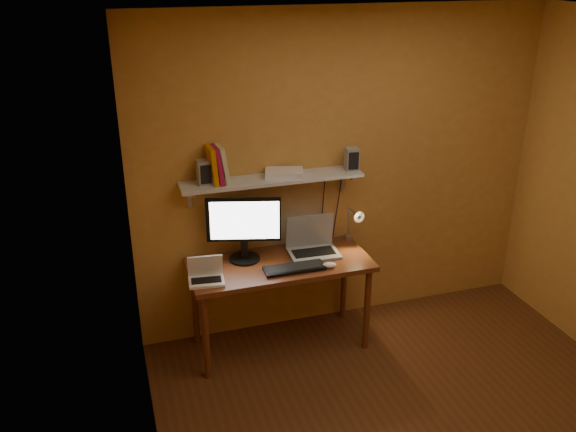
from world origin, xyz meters
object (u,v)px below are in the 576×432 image
object	(u,v)px
keyboard	(294,268)
shelf_camera	(221,181)
monitor	(244,226)
speaker_right	(352,159)
router	(284,173)
netbook	(206,274)
desk	(280,272)
wall_shelf	(272,180)
speaker_left	(204,172)
laptop	(312,243)
desk_lamp	(354,221)
mouse	(330,265)

from	to	relation	value
keyboard	shelf_camera	bearing A→B (deg)	149.69
monitor	speaker_right	distance (m)	0.99
router	keyboard	bearing A→B (deg)	-94.65
netbook	router	distance (m)	0.96
desk	shelf_camera	xyz separation A→B (m)	(-0.41, 0.14, 0.74)
wall_shelf	desk	bearing A→B (deg)	-90.00
speaker_left	speaker_right	size ratio (longest dim) A/B	1.02
netbook	speaker_right	size ratio (longest dim) A/B	1.52
netbook	speaker_right	xyz separation A→B (m)	(1.23, 0.30, 0.66)
keyboard	shelf_camera	distance (m)	0.85
keyboard	router	world-z (taller)	router
speaker_left	shelf_camera	xyz separation A→B (m)	(0.10, -0.06, -0.06)
wall_shelf	monitor	world-z (taller)	wall_shelf
laptop	speaker_right	bearing A→B (deg)	15.10
desk	netbook	distance (m)	0.62
netbook	keyboard	bearing A→B (deg)	3.70
desk	desk_lamp	size ratio (longest dim) A/B	3.73
mouse	desk	bearing A→B (deg)	165.51
monitor	shelf_camera	world-z (taller)	shelf_camera
keyboard	speaker_right	xyz separation A→B (m)	(0.57, 0.33, 0.70)
wall_shelf	speaker_right	xyz separation A→B (m)	(0.64, -0.01, 0.10)
speaker_right	desk	bearing A→B (deg)	-157.57
keyboard	mouse	world-z (taller)	mouse
netbook	keyboard	world-z (taller)	netbook
desk	speaker_left	xyz separation A→B (m)	(-0.51, 0.20, 0.80)
mouse	speaker_right	world-z (taller)	speaker_right
desk_lamp	mouse	bearing A→B (deg)	-136.25
desk	monitor	distance (m)	0.46
monitor	laptop	size ratio (longest dim) A/B	1.38
keyboard	monitor	bearing A→B (deg)	140.00
desk	speaker_right	world-z (taller)	speaker_right
monitor	keyboard	bearing A→B (deg)	-25.90
keyboard	desk_lamp	world-z (taller)	desk_lamp
desk_lamp	speaker_left	distance (m)	1.28
desk	mouse	distance (m)	0.40
mouse	speaker_right	distance (m)	0.84
laptop	router	world-z (taller)	router
netbook	desk_lamp	distance (m)	1.29
monitor	speaker_left	size ratio (longest dim) A/B	3.07
speaker_left	netbook	bearing A→B (deg)	-107.12
desk_lamp	router	distance (m)	0.72
laptop	router	distance (m)	0.61
speaker_right	desk_lamp	bearing A→B (deg)	-63.47
monitor	netbook	xyz separation A→B (m)	(-0.35, -0.24, -0.23)
desk	keyboard	bearing A→B (deg)	-65.23
speaker_right	monitor	bearing A→B (deg)	-169.94
monitor	shelf_camera	bearing A→B (deg)	-170.10
desk_lamp	netbook	bearing A→B (deg)	-169.16
wall_shelf	laptop	world-z (taller)	wall_shelf
speaker_left	monitor	bearing A→B (deg)	-18.77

